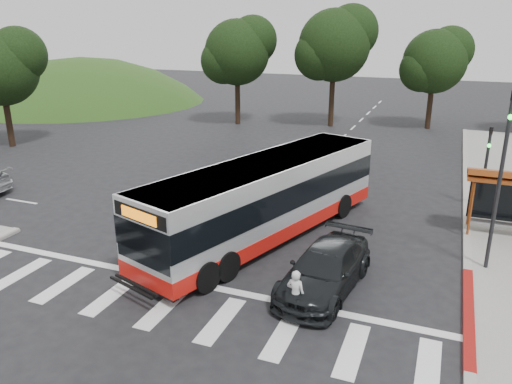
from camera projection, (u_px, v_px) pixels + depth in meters
The scene contains 15 objects.
ground at pixel (229, 246), 20.23m from camera, with size 140.00×140.00×0.00m, color black.
sidewalk_east at pixel (512, 214), 23.45m from camera, with size 4.00×40.00×0.12m, color gray.
curb_east at pixel (466, 208), 24.14m from camera, with size 0.30×40.00×0.15m, color #9E9991.
curb_east_red at pixel (469, 314), 15.32m from camera, with size 0.32×6.00×0.15m, color maroon.
hillside_nw at pixel (84, 101), 57.77m from camera, with size 44.00×44.00×10.00m, color #1F4416.
crosswalk_ladder at pixel (164, 307), 15.82m from camera, with size 18.00×2.60×0.01m, color silver.
traffic_signal_ne_tall at pixel (502, 168), 16.98m from camera, with size 0.18×0.37×6.50m.
traffic_signal_ne_short at pixel (487, 159), 23.60m from camera, with size 0.18×0.37×4.00m.
tree_north_a at pixel (335, 44), 41.66m from camera, with size 6.60×6.15×10.17m.
tree_north_b at pixel (436, 61), 41.05m from camera, with size 5.72×5.33×8.43m.
tree_north_c at pixel (238, 51), 42.87m from camera, with size 6.16×5.74×9.30m.
tree_west_a at pixel (2, 67), 34.88m from camera, with size 5.72×5.33×8.43m.
transit_bus at pixel (266, 200), 20.54m from camera, with size 2.75×12.68×3.27m, color #BBBEC0, non-canonical shape.
pedestrian at pixel (296, 294), 15.04m from camera, with size 0.58×0.38×1.59m, color silver.
dark_sedan at pixel (325, 269), 16.68m from camera, with size 2.09×5.14×1.49m, color black.
Camera 1 is at (7.78, -16.78, 8.54)m, focal length 35.00 mm.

